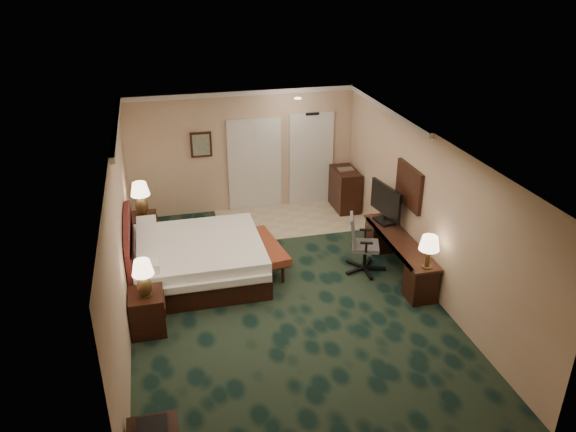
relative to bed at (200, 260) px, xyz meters
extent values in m
cube|color=black|center=(1.29, -0.96, -0.35)|extent=(5.00, 7.50, 0.00)
cube|color=silver|center=(1.29, -0.96, 2.35)|extent=(5.00, 7.50, 0.00)
cube|color=beige|center=(1.29, 2.79, 1.00)|extent=(5.00, 0.00, 2.70)
cube|color=beige|center=(1.29, -4.71, 1.00)|extent=(5.00, 0.00, 2.70)
cube|color=beige|center=(-1.21, -0.96, 1.00)|extent=(0.00, 7.50, 2.70)
cube|color=beige|center=(3.79, -0.96, 1.00)|extent=(0.00, 7.50, 2.70)
cube|color=#C5B192|center=(2.19, 1.94, -0.35)|extent=(3.20, 1.70, 0.01)
cube|color=silver|center=(2.84, 2.76, 0.70)|extent=(1.02, 0.06, 2.18)
cube|color=silver|center=(1.54, 2.75, 0.70)|extent=(1.20, 0.06, 2.10)
cube|color=#44665B|center=(0.39, 2.75, 1.25)|extent=(0.45, 0.06, 0.55)
cube|color=white|center=(3.75, -0.36, 1.20)|extent=(0.05, 0.95, 0.75)
cube|color=white|center=(0.00, 0.00, 0.00)|extent=(2.22, 2.06, 0.70)
cube|color=black|center=(-0.93, -1.36, -0.03)|extent=(0.52, 0.60, 0.65)
cube|color=black|center=(-0.93, 1.51, -0.03)|extent=(0.51, 0.59, 0.64)
cube|color=maroon|center=(1.20, 0.10, -0.11)|extent=(0.70, 1.50, 0.49)
cube|color=black|center=(3.52, -0.67, -0.02)|extent=(0.50, 2.30, 0.66)
cube|color=black|center=(3.52, 0.07, 0.68)|extent=(0.23, 0.96, 0.75)
cube|color=black|center=(3.49, 2.24, 0.11)|extent=(0.49, 0.88, 0.93)
camera|label=1|loc=(-0.54, -8.81, 4.97)|focal=35.00mm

